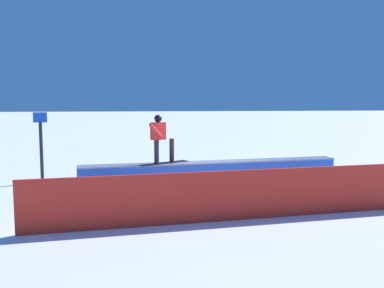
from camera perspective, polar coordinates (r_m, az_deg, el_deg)
The scene contains 5 objects.
ground_plane at distance 13.09m, azimuth 2.71°, elevation -4.93°, with size 120.00×120.00×0.00m, color white.
grind_box at distance 13.04m, azimuth 2.71°, elevation -3.75°, with size 7.94×1.64×0.60m.
snowboarder at distance 12.48m, azimuth -4.26°, elevation 0.91°, with size 1.49×1.08×1.43m.
safety_fence at distance 9.02m, azimuth 6.58°, elevation -6.75°, with size 8.84×0.06×1.05m, color red.
trail_marker at distance 13.52m, azimuth -19.43°, elevation -0.14°, with size 0.40×0.10×2.09m.
Camera 1 is at (1.89, 12.70, 2.57)m, focal length 40.10 mm.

